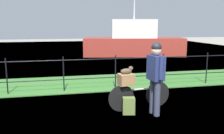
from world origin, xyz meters
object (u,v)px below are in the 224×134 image
bicycle_main (139,95)px  backpack_on_paving (129,106)px  wooden_crate (126,79)px  cyclist_person (156,72)px  moored_boat_near (134,42)px  terrier_dog (127,71)px

bicycle_main → backpack_on_paving: (-0.35, -0.28, -0.14)m
wooden_crate → cyclist_person: 0.73m
moored_boat_near → wooden_crate: bearing=-108.1°
backpack_on_paving → moored_boat_near: moored_boat_near is taller
wooden_crate → terrier_dog: 0.21m
bicycle_main → cyclist_person: 0.82m
terrier_dog → moored_boat_near: bearing=72.0°
bicycle_main → cyclist_person: (0.23, -0.42, 0.66)m
wooden_crate → moored_boat_near: bearing=71.9°
bicycle_main → moored_boat_near: bearing=73.7°
terrier_dog → cyclist_person: (0.57, -0.37, 0.02)m
cyclist_person → backpack_on_paving: size_ratio=4.21×
bicycle_main → terrier_dog: (-0.33, -0.05, 0.64)m
wooden_crate → moored_boat_near: 10.35m
bicycle_main → terrier_dog: size_ratio=5.06×
terrier_dog → backpack_on_paving: (-0.02, -0.23, -0.79)m
backpack_on_paving → bicycle_main: bearing=49.3°
bicycle_main → moored_boat_near: size_ratio=0.24×
bicycle_main → cyclist_person: size_ratio=0.97×
terrier_dog → bicycle_main: bearing=8.5°
bicycle_main → cyclist_person: cyclist_person is taller
bicycle_main → wooden_crate: wooden_crate is taller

